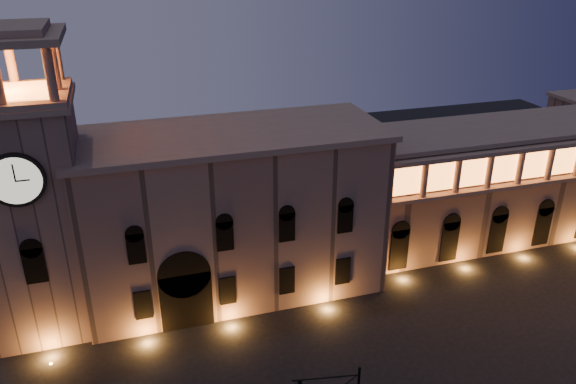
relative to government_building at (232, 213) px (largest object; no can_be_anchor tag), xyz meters
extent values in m
cube|color=#7F6053|center=(0.08, 0.07, -0.27)|extent=(30.00, 12.00, 17.00)
cube|color=gray|center=(0.08, 0.07, 8.53)|extent=(30.80, 12.80, 0.60)
cube|color=black|center=(-5.92, -5.33, -5.77)|extent=(5.00, 1.40, 6.00)
cylinder|color=black|center=(-5.92, -5.33, -2.77)|extent=(5.00, 1.40, 5.00)
cube|color=orange|center=(-5.92, -5.53, -5.97)|extent=(4.20, 0.20, 5.00)
cube|color=#7F6053|center=(-18.42, -0.93, 2.23)|extent=(9.00, 9.00, 22.00)
cube|color=gray|center=(-18.42, -0.93, 13.48)|extent=(9.80, 9.80, 0.50)
cylinder|color=black|center=(-18.42, -5.61, 8.23)|extent=(4.60, 0.35, 4.60)
cylinder|color=beige|center=(-18.42, -5.75, 8.23)|extent=(4.00, 0.12, 4.00)
cube|color=gray|center=(-18.42, -0.93, 13.98)|extent=(9.40, 9.40, 0.50)
cube|color=orange|center=(-18.42, -0.93, 14.28)|extent=(6.80, 6.80, 0.15)
cylinder|color=gray|center=(-14.62, -4.73, 16.33)|extent=(0.76, 0.76, 4.20)
cylinder|color=gray|center=(-18.42, 2.87, 16.33)|extent=(0.76, 0.76, 4.20)
cylinder|color=gray|center=(-14.62, 2.87, 16.33)|extent=(0.76, 0.76, 4.20)
cylinder|color=gray|center=(-14.62, -0.93, 16.33)|extent=(0.76, 0.76, 4.20)
cube|color=#7A5B4E|center=(34.08, 2.07, -1.77)|extent=(40.00, 10.00, 14.00)
cube|color=gray|center=(34.08, 2.07, 5.48)|extent=(40.60, 10.60, 0.50)
cube|color=gray|center=(34.08, -3.43, 0.53)|extent=(40.00, 1.20, 0.40)
cube|color=gray|center=(34.08, -3.43, 4.83)|extent=(40.00, 1.40, 0.50)
cube|color=orange|center=(34.08, -2.88, 2.73)|extent=(38.00, 0.15, 3.60)
cylinder|color=gray|center=(16.08, -3.43, 2.73)|extent=(0.70, 0.70, 4.00)
cylinder|color=gray|center=(20.08, -3.43, 2.73)|extent=(0.70, 0.70, 4.00)
cylinder|color=gray|center=(24.08, -3.43, 2.73)|extent=(0.70, 0.70, 4.00)
cylinder|color=gray|center=(28.08, -3.43, 2.73)|extent=(0.70, 0.70, 4.00)
cylinder|color=gray|center=(32.08, -3.43, 2.73)|extent=(0.70, 0.70, 4.00)
cylinder|color=gray|center=(36.08, -3.43, 2.73)|extent=(0.70, 0.70, 4.00)
sphere|color=black|center=(4.18, -23.22, -1.88)|extent=(0.27, 0.27, 0.27)
cylinder|color=black|center=(1.79, -22.80, -2.46)|extent=(4.80, 0.95, 0.12)
camera|label=1|loc=(-9.77, -51.38, 25.62)|focal=35.00mm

